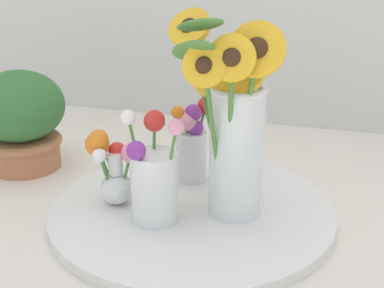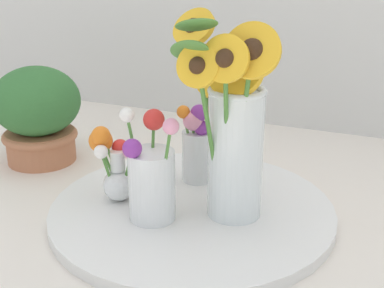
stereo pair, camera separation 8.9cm
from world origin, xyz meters
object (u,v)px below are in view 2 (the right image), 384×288
object	(u,v)px
vase_small_center	(151,178)
vase_small_back	(198,143)
vase_bulb_right	(115,164)
potted_plant	(38,113)
mason_jar_sunflowers	(231,128)
serving_tray	(192,211)

from	to	relation	value
vase_small_center	vase_small_back	xyz separation A→B (m)	(0.02, 0.17, 0.00)
vase_bulb_right	vase_small_back	world-z (taller)	vase_small_back
vase_small_center	vase_small_back	world-z (taller)	vase_small_center
potted_plant	mason_jar_sunflowers	bearing A→B (deg)	-13.48
vase_bulb_right	serving_tray	bearing A→B (deg)	10.80
vase_small_center	potted_plant	world-z (taller)	potted_plant
potted_plant	vase_small_back	bearing A→B (deg)	-0.95
mason_jar_sunflowers	potted_plant	xyz separation A→B (m)	(-0.47, 0.11, -0.06)
mason_jar_sunflowers	vase_small_back	size ratio (longest dim) A/B	2.12
vase_small_center	vase_bulb_right	size ratio (longest dim) A/B	1.33
vase_small_center	vase_bulb_right	xyz separation A→B (m)	(-0.09, 0.04, -0.00)
serving_tray	vase_small_center	world-z (taller)	vase_small_center
serving_tray	vase_small_back	world-z (taller)	vase_small_back
mason_jar_sunflowers	vase_small_center	size ratio (longest dim) A/B	1.84
mason_jar_sunflowers	vase_small_back	bearing A→B (deg)	132.92
mason_jar_sunflowers	vase_bulb_right	xyz separation A→B (m)	(-0.20, -0.02, -0.09)
serving_tray	vase_small_center	bearing A→B (deg)	-126.25
serving_tray	mason_jar_sunflowers	world-z (taller)	mason_jar_sunflowers
serving_tray	vase_bulb_right	distance (m)	0.16
vase_small_center	potted_plant	distance (m)	0.39
mason_jar_sunflowers	vase_small_center	xyz separation A→B (m)	(-0.11, -0.06, -0.08)
mason_jar_sunflowers	vase_small_back	distance (m)	0.16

